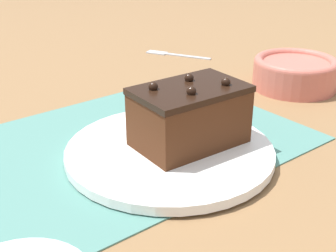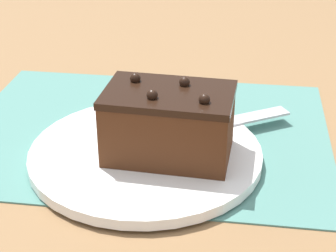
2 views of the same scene
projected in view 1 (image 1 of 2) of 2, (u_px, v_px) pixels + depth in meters
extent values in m
plane|color=olive|center=(132.00, 143.00, 0.65)|extent=(3.00, 3.00, 0.00)
cube|color=slate|center=(132.00, 141.00, 0.65)|extent=(0.46, 0.34, 0.00)
cylinder|color=white|center=(170.00, 151.00, 0.60)|extent=(0.27, 0.27, 0.01)
cube|color=#472614|center=(189.00, 118.00, 0.60)|extent=(0.14, 0.09, 0.07)
cube|color=black|center=(190.00, 90.00, 0.58)|extent=(0.14, 0.10, 0.01)
sphere|color=black|center=(154.00, 86.00, 0.57)|extent=(0.01, 0.01, 0.01)
sphere|color=black|center=(191.00, 91.00, 0.55)|extent=(0.01, 0.01, 0.01)
sphere|color=black|center=(189.00, 78.00, 0.60)|extent=(0.01, 0.01, 0.01)
sphere|color=black|center=(226.00, 82.00, 0.58)|extent=(0.01, 0.01, 0.01)
cube|color=black|center=(160.00, 135.00, 0.62)|extent=(0.07, 0.05, 0.01)
cube|color=#B7BABF|center=(186.00, 108.00, 0.71)|extent=(0.14, 0.10, 0.00)
cylinder|color=#C66656|center=(296.00, 76.00, 0.84)|extent=(0.15, 0.15, 0.05)
torus|color=#C66656|center=(298.00, 63.00, 0.83)|extent=(0.15, 0.15, 0.02)
cube|color=#B7BABF|center=(188.00, 56.00, 1.02)|extent=(0.06, 0.10, 0.01)
cube|color=#B7BABF|center=(157.00, 52.00, 1.05)|extent=(0.04, 0.05, 0.01)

